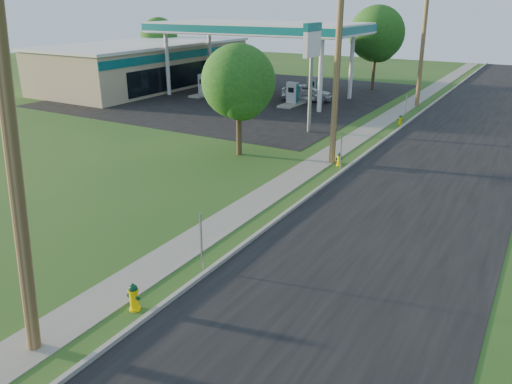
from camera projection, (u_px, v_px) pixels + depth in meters
ground_plane at (97, 340)px, 12.70m from camera, size 140.00×140.00×0.00m
road at (387, 232)px, 18.61m from camera, size 8.00×120.00×0.02m
curb at (291, 209)px, 20.48m from camera, size 0.15×120.00×0.15m
sidewalk at (255, 203)px, 21.33m from camera, size 1.50×120.00×0.03m
forecourt at (239, 95)px, 46.03m from camera, size 26.00×28.00×0.02m
utility_pole_near at (14, 168)px, 10.46m from camera, size 1.40×0.32×9.48m
utility_pole_mid at (337, 68)px, 24.89m from camera, size 1.40×0.32×9.80m
utility_pole_far at (423, 45)px, 39.42m from camera, size 1.40×0.32×9.50m
sign_post_near at (201, 243)px, 15.60m from camera, size 0.05×0.04×2.00m
sign_post_mid at (341, 151)px, 25.09m from camera, size 0.05×0.04×2.00m
sign_post_far at (405, 109)px, 34.91m from camera, size 0.05×0.04×2.00m
gas_canopy at (257, 28)px, 42.97m from camera, size 18.18×9.18×6.40m
fuel_pump_nw at (204, 88)px, 45.35m from camera, size 1.20×3.20×1.90m
fuel_pump_ne at (292, 97)px, 41.08m from camera, size 1.20×3.20×1.90m
fuel_pump_sw at (228, 82)px, 48.57m from camera, size 1.20×3.20×1.90m
fuel_pump_se at (312, 90)px, 44.30m from camera, size 1.20×3.20×1.90m
convenience_store at (147, 64)px, 50.48m from camera, size 10.40×22.40×4.25m
price_pylon at (312, 47)px, 30.99m from camera, size 0.34×2.04×6.85m
tree_verge at (239, 85)px, 26.58m from camera, size 4.00×4.00×6.06m
tree_lot at (377, 36)px, 46.70m from camera, size 5.16×5.16×7.83m
tree_back at (159, 38)px, 57.48m from camera, size 4.23×4.23×6.41m
hydrant_near at (134, 297)px, 13.80m from camera, size 0.43×0.38×0.84m
hydrant_mid at (339, 159)px, 26.04m from camera, size 0.37×0.33×0.72m
hydrant_far at (400, 120)px, 34.71m from camera, size 0.36×0.32×0.70m
car_red at (230, 84)px, 47.40m from camera, size 5.43×3.31×1.41m
car_silver at (307, 93)px, 42.85m from camera, size 4.63×2.87×1.47m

